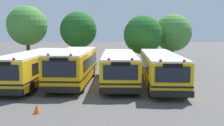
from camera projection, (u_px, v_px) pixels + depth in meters
ground_plane at (97, 83)px, 20.33m from camera, size 160.00×160.00×0.00m
school_bus_0 at (35, 66)px, 20.29m from camera, size 2.71×11.22×2.56m
school_bus_1 at (74, 65)px, 20.07m from camera, size 2.73×9.50×2.74m
school_bus_2 at (119, 67)px, 20.09m from camera, size 2.81×10.07×2.50m
school_bus_3 at (160, 67)px, 19.79m from camera, size 2.72×11.16×2.51m
tree_0 at (26, 25)px, 30.57m from camera, size 4.80×4.77×7.17m
tree_1 at (78, 30)px, 31.04m from camera, size 4.46×4.46×6.51m
tree_2 at (142, 35)px, 28.34m from camera, size 4.33×4.33×5.87m
tree_3 at (172, 33)px, 30.70m from camera, size 4.51×4.51×6.19m
traffic_cone at (37, 109)px, 12.67m from camera, size 0.35×0.35×0.46m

